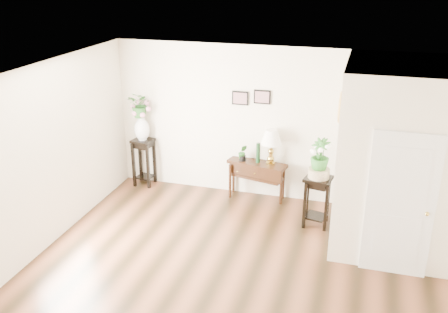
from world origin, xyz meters
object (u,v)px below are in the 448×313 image
at_px(table_lamp, 271,146).
at_px(plant_stand_a, 144,162).
at_px(plant_stand_b, 317,201).
at_px(console_table, 257,180).

distance_m(table_lamp, plant_stand_a, 2.58).
relative_size(table_lamp, plant_stand_b, 0.75).
distance_m(console_table, plant_stand_b, 1.37).
xyz_separation_m(console_table, table_lamp, (0.25, 0.00, 0.71)).
distance_m(plant_stand_a, plant_stand_b, 3.50).
height_order(console_table, plant_stand_a, plant_stand_a).
relative_size(plant_stand_a, plant_stand_b, 1.09).
bearing_deg(plant_stand_a, plant_stand_b, -11.43).
height_order(console_table, table_lamp, table_lamp).
relative_size(console_table, plant_stand_b, 1.25).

